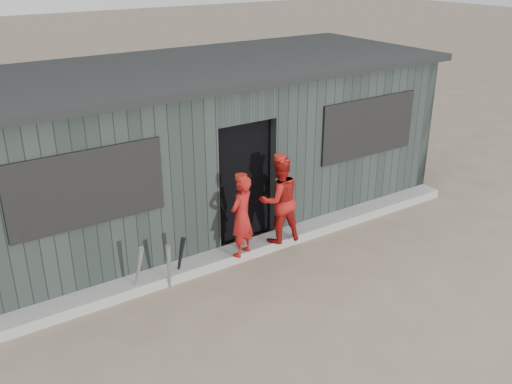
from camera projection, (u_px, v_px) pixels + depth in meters
ground at (333, 308)px, 7.40m from camera, size 80.00×80.00×0.00m
curb at (255, 247)px, 8.76m from camera, size 8.00×0.36×0.15m
bat_left at (138, 270)px, 7.50m from camera, size 0.13×0.31×0.78m
bat_mid at (169, 267)px, 7.68m from camera, size 0.12×0.18×0.70m
bat_right at (180, 258)px, 7.89m from camera, size 0.10×0.28×0.70m
player_red_left at (242, 216)px, 8.16m from camera, size 0.53×0.45×1.23m
player_red_right at (279, 200)px, 8.55m from camera, size 0.73×0.60×1.36m
player_grey_back at (243, 203)px, 9.00m from camera, size 0.70×0.62×1.20m
dugout at (200, 143)px, 9.57m from camera, size 8.30×3.30×2.62m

